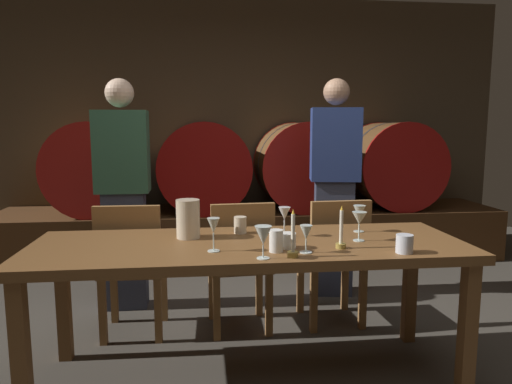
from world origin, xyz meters
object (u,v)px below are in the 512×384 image
Objects in this scene: wine_glass_center_left at (284,215)px; wine_glass_left at (263,236)px; candle_left at (293,243)px; cup_center_right at (288,241)px; wine_barrel_far_right at (391,165)px; cup_far_left at (240,225)px; wine_barrel_center_right at (301,166)px; chair_center at (241,260)px; chair_right at (335,256)px; wine_barrel_far_left at (98,168)px; cup_far_right at (404,244)px; wine_barrel_center_left at (205,167)px; cup_center_left at (276,241)px; candle_right at (341,236)px; guest_left at (123,193)px; wine_glass_right at (359,219)px; pitcher at (188,219)px; wine_glass_far_left at (213,227)px; dining_table at (249,256)px; guest_right at (334,186)px; wine_glass_far_right at (359,213)px; chair_left at (132,264)px; wine_glass_center_right at (306,234)px.

wine_glass_left is at bearing -112.49° from wine_glass_center_left.
cup_center_right is at bearing 87.86° from candle_left.
cup_far_left is (-1.77, -2.12, -0.15)m from wine_barrel_far_right.
chair_center is at bearing -113.53° from wine_barrel_center_right.
wine_glass_center_left is (-0.44, -0.51, 0.39)m from chair_right.
wine_barrel_far_left is at bearing 118.42° from candle_left.
wine_barrel_center_left is at bearing 109.52° from cup_far_right.
cup_center_left is 1.32× the size of cup_center_right.
candle_right is 0.43m from wine_glass_left.
guest_left is 10.86× the size of wine_glass_right.
wine_barrel_center_right is at bearing 77.26° from candle_left.
guest_left is 7.82× the size of candle_right.
pitcher is 1.12m from cup_far_right.
wine_glass_far_left is at bearing 171.85° from cup_center_left.
wine_barrel_center_left is at bearing 98.99° from cup_center_right.
wine_barrel_far_left is 4.26× the size of pitcher.
guest_left is at bearing 128.32° from cup_center_right.
guest_right reaches higher than dining_table.
cup_center_left is (-1.63, -2.54, -0.14)m from wine_barrel_far_right.
chair_right is 0.87m from candle_right.
guest_right is 19.33× the size of cup_far_right.
candle_left reaches higher than pitcher.
wine_glass_far_left is (-0.19, -0.73, 0.39)m from chair_center.
wine_glass_right is 1.02× the size of wine_glass_far_right.
candle_right is (1.14, -0.75, 0.33)m from chair_left.
wine_glass_center_right is 1.24× the size of cup_center_left.
wine_glass_center_right reaches higher than dining_table.
pitcher is (-0.11, -2.20, -0.09)m from wine_barrel_center_left.
wine_barrel_far_right is at bearing 59.89° from wine_glass_center_right.
wine_glass_center_right reaches higher than cup_center_right.
guest_right is 8.20× the size of pitcher.
wine_glass_left is at bearing -178.44° from cup_far_right.
wine_glass_left is 1.86× the size of cup_center_right.
wine_glass_far_left reaches higher than cup_far_right.
chair_left is 9.89× the size of cup_far_right.
wine_barrel_far_left is 1.04m from wine_barrel_center_left.
wine_barrel_center_right is 0.53× the size of guest_left.
dining_table is 0.26m from cup_center_left.
wine_barrel_far_right is 3.07m from candle_left.
cup_center_left reaches higher than dining_table.
guest_left is 1.66m from wine_glass_left.
candle_left is at bearing -61.58° from wine_barrel_far_left.
wine_glass_center_right is at bearing -58.06° from cup_far_left.
candle_left is 0.15m from wine_glass_left.
wine_glass_left reaches higher than wine_glass_center_right.
candle_right reaches higher than wine_glass_right.
wine_glass_right is at bearing 44.58° from candle_right.
wine_glass_far_left is 0.38m from cup_center_right.
wine_barrel_far_left is 2.94m from wine_glass_left.
wine_barrel_center_right is at bearing 69.39° from cup_far_left.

